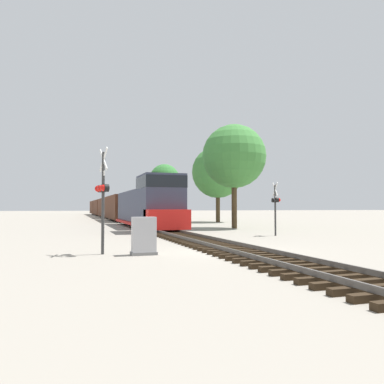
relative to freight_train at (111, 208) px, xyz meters
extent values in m
plane|color=gray|center=(0.00, -49.65, -1.83)|extent=(400.00, 400.00, 0.00)
cube|color=black|center=(0.00, -57.75, -1.75)|extent=(2.60, 0.22, 0.16)
cube|color=black|center=(0.00, -57.15, -1.75)|extent=(2.60, 0.22, 0.16)
cube|color=black|center=(0.00, -56.55, -1.75)|extent=(2.60, 0.22, 0.16)
cube|color=black|center=(0.00, -55.95, -1.75)|extent=(2.60, 0.22, 0.16)
cube|color=black|center=(0.00, -55.35, -1.75)|extent=(2.60, 0.22, 0.16)
cube|color=black|center=(0.00, -54.75, -1.75)|extent=(2.60, 0.22, 0.16)
cube|color=black|center=(0.00, -54.15, -1.75)|extent=(2.60, 0.22, 0.16)
cube|color=black|center=(0.00, -53.55, -1.75)|extent=(2.60, 0.22, 0.16)
cube|color=black|center=(0.00, -52.95, -1.75)|extent=(2.60, 0.22, 0.16)
cube|color=black|center=(0.00, -52.35, -1.75)|extent=(2.60, 0.22, 0.16)
cube|color=black|center=(0.00, -51.75, -1.75)|extent=(2.60, 0.22, 0.16)
cube|color=black|center=(0.00, -51.15, -1.75)|extent=(2.60, 0.22, 0.16)
cube|color=black|center=(0.00, -50.55, -1.75)|extent=(2.60, 0.22, 0.16)
cube|color=black|center=(0.00, -49.95, -1.75)|extent=(2.60, 0.22, 0.16)
cube|color=black|center=(0.00, -49.35, -1.75)|extent=(2.60, 0.22, 0.16)
cube|color=black|center=(0.00, -48.75, -1.75)|extent=(2.60, 0.22, 0.16)
cube|color=black|center=(0.00, -48.15, -1.75)|extent=(2.60, 0.22, 0.16)
cube|color=black|center=(0.00, -47.55, -1.75)|extent=(2.60, 0.22, 0.16)
cube|color=black|center=(0.00, -46.95, -1.75)|extent=(2.60, 0.22, 0.16)
cube|color=black|center=(0.00, -46.35, -1.75)|extent=(2.60, 0.22, 0.16)
cube|color=black|center=(0.00, -45.75, -1.75)|extent=(2.60, 0.22, 0.16)
cube|color=black|center=(0.00, -45.15, -1.75)|extent=(2.60, 0.22, 0.16)
cube|color=black|center=(0.00, -44.55, -1.75)|extent=(2.60, 0.22, 0.16)
cube|color=black|center=(0.00, -43.95, -1.75)|extent=(2.60, 0.22, 0.16)
cube|color=black|center=(0.00, -43.35, -1.75)|extent=(2.60, 0.22, 0.16)
cube|color=black|center=(0.00, -42.75, -1.75)|extent=(2.60, 0.22, 0.16)
cube|color=black|center=(0.00, -42.15, -1.75)|extent=(2.60, 0.22, 0.16)
cube|color=black|center=(0.00, -41.55, -1.75)|extent=(2.60, 0.22, 0.16)
cube|color=black|center=(0.00, -40.95, -1.75)|extent=(2.60, 0.22, 0.16)
cube|color=black|center=(0.00, -40.35, -1.75)|extent=(2.60, 0.22, 0.16)
cube|color=black|center=(0.00, -39.75, -1.75)|extent=(2.60, 0.22, 0.16)
cube|color=black|center=(0.00, -39.15, -1.75)|extent=(2.60, 0.22, 0.16)
cube|color=black|center=(0.00, -38.55, -1.75)|extent=(2.60, 0.22, 0.16)
cube|color=black|center=(0.00, -37.95, -1.75)|extent=(2.60, 0.22, 0.16)
cube|color=black|center=(0.00, -37.35, -1.75)|extent=(2.60, 0.22, 0.16)
cube|color=black|center=(0.00, -36.75, -1.75)|extent=(2.60, 0.22, 0.16)
cube|color=black|center=(0.00, -36.15, -1.75)|extent=(2.60, 0.22, 0.16)
cube|color=black|center=(0.00, -35.55, -1.75)|extent=(2.60, 0.22, 0.16)
cube|color=black|center=(0.00, -34.95, -1.75)|extent=(2.60, 0.22, 0.16)
cube|color=black|center=(0.00, -34.35, -1.75)|extent=(2.60, 0.22, 0.16)
cube|color=black|center=(0.00, -33.75, -1.75)|extent=(2.60, 0.22, 0.16)
cube|color=black|center=(0.00, -33.15, -1.75)|extent=(2.60, 0.22, 0.16)
cube|color=black|center=(0.00, -32.55, -1.75)|extent=(2.60, 0.22, 0.16)
cube|color=black|center=(0.00, -31.95, -1.75)|extent=(2.60, 0.22, 0.16)
cube|color=black|center=(0.00, -31.35, -1.75)|extent=(2.60, 0.22, 0.16)
cube|color=black|center=(0.00, -30.75, -1.75)|extent=(2.60, 0.22, 0.16)
cube|color=black|center=(0.00, -30.15, -1.75)|extent=(2.60, 0.22, 0.16)
cube|color=#56514C|center=(-0.72, -49.65, -1.59)|extent=(0.07, 160.00, 0.15)
cube|color=#56514C|center=(0.72, -49.65, -1.59)|extent=(0.07, 160.00, 0.15)
cube|color=#33384C|center=(0.00, -27.66, 0.03)|extent=(2.54, 13.08, 3.10)
cube|color=#33384C|center=(0.00, -36.82, 0.47)|extent=(2.99, 4.11, 3.97)
cube|color=black|center=(0.00, -36.82, 1.87)|extent=(3.02, 4.15, 0.87)
cube|color=red|center=(0.00, -38.87, -0.82)|extent=(2.99, 1.87, 1.39)
cube|color=red|center=(0.00, -30.46, -1.40)|extent=(3.05, 18.31, 0.24)
cube|color=black|center=(0.00, -36.54, -1.33)|extent=(1.58, 2.20, 1.00)
cube|color=black|center=(0.00, -24.39, -1.33)|extent=(1.58, 2.20, 1.00)
cube|color=#4C2819|center=(0.00, -12.48, 0.04)|extent=(2.84, 14.30, 3.12)
cube|color=black|center=(0.00, -17.12, -1.38)|extent=(1.58, 2.20, 0.90)
cube|color=black|center=(0.00, -7.83, -1.38)|extent=(1.58, 2.20, 0.90)
cube|color=#4C2819|center=(0.00, 3.32, 0.04)|extent=(2.84, 14.30, 3.12)
cube|color=black|center=(0.00, -1.33, -1.38)|extent=(1.58, 2.20, 0.90)
cube|color=black|center=(0.00, 7.97, -1.38)|extent=(1.58, 2.20, 0.90)
cube|color=#4C2819|center=(0.00, 19.11, 0.04)|extent=(2.84, 14.30, 3.12)
cube|color=black|center=(0.00, 14.47, -1.38)|extent=(1.58, 2.20, 0.90)
cube|color=black|center=(0.00, 23.76, -1.38)|extent=(1.58, 2.20, 0.90)
cube|color=#4C2819|center=(0.00, 34.91, 0.04)|extent=(2.84, 14.30, 3.12)
cube|color=black|center=(0.00, 30.26, -1.38)|extent=(1.58, 2.20, 0.90)
cube|color=black|center=(0.00, 39.56, -1.38)|extent=(1.58, 2.20, 0.90)
cylinder|color=#333333|center=(-5.20, -49.15, 0.20)|extent=(0.12, 0.12, 4.05)
cube|color=white|center=(-5.20, -49.15, 1.92)|extent=(0.25, 0.91, 0.93)
cube|color=white|center=(-5.20, -49.15, 1.92)|extent=(0.25, 0.91, 0.93)
cube|color=black|center=(-5.20, -49.15, 0.77)|extent=(0.26, 0.85, 0.06)
cylinder|color=black|center=(-5.28, -48.81, 0.77)|extent=(0.25, 0.33, 0.30)
sphere|color=red|center=(-5.38, -48.83, 0.77)|extent=(0.26, 0.26, 0.26)
cylinder|color=black|center=(-5.20, -49.15, 0.77)|extent=(0.25, 0.33, 0.30)
sphere|color=red|center=(-5.30, -49.17, 0.77)|extent=(0.26, 0.26, 0.26)
cylinder|color=black|center=(-5.12, -49.49, 0.77)|extent=(0.25, 0.33, 0.30)
sphere|color=red|center=(-5.22, -49.51, 0.77)|extent=(0.26, 0.26, 0.26)
cube|color=white|center=(-5.20, -49.15, 1.37)|extent=(0.10, 0.32, 0.20)
cylinder|color=#333333|center=(6.29, -42.79, -0.17)|extent=(0.12, 0.12, 3.33)
cube|color=white|center=(6.29, -42.79, 1.20)|extent=(0.21, 0.91, 0.93)
cube|color=white|center=(6.29, -42.79, 1.20)|extent=(0.21, 0.91, 0.93)
cube|color=black|center=(6.29, -42.79, 0.50)|extent=(0.23, 0.86, 0.06)
cylinder|color=black|center=(6.22, -43.13, 0.50)|extent=(0.23, 0.33, 0.30)
sphere|color=red|center=(6.32, -43.15, 0.50)|extent=(0.26, 0.26, 0.26)
cylinder|color=black|center=(6.36, -42.44, 0.50)|extent=(0.23, 0.33, 0.30)
sphere|color=red|center=(6.46, -42.46, 0.50)|extent=(0.26, 0.26, 0.26)
cube|color=white|center=(6.29, -42.79, 0.65)|extent=(0.09, 0.32, 0.20)
cube|color=slate|center=(-3.69, -49.82, -1.77)|extent=(1.00, 0.58, 0.12)
cube|color=#ADADB2|center=(-3.69, -49.82, -1.03)|extent=(0.91, 0.53, 1.35)
cylinder|color=#473521|center=(7.36, -34.02, 0.52)|extent=(0.48, 0.48, 4.70)
sphere|color=#3D7F38|center=(7.36, -34.02, 4.56)|extent=(5.66, 5.66, 5.66)
cylinder|color=#473521|center=(11.19, -20.67, 0.34)|extent=(0.52, 0.52, 4.34)
sphere|color=#3D7F38|center=(11.19, -20.67, 4.47)|extent=(6.54, 6.54, 6.54)
cylinder|color=brown|center=(8.42, -3.78, 0.70)|extent=(0.32, 0.32, 5.06)
sphere|color=#337533|center=(8.42, -3.78, 4.73)|extent=(5.00, 5.00, 5.00)
camera|label=1|loc=(-6.42, -64.31, 0.02)|focal=35.00mm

